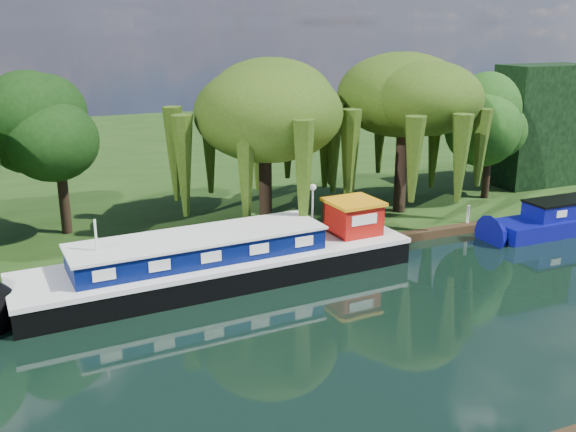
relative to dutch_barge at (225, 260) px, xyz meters
name	(u,v)px	position (x,y,z in m)	size (l,w,h in m)	color
ground	(416,321)	(5.53, -6.84, -0.93)	(120.00, 120.00, 0.00)	black
far_bank	(190,155)	(5.53, 27.16, -0.70)	(120.00, 52.00, 0.45)	black
dutch_barge	(225,260)	(0.00, 0.00, 0.00)	(17.96, 5.16, 3.74)	black
red_dinghy	(190,294)	(-1.88, -0.93, -0.93)	(2.18, 3.06, 0.63)	#96100A
willow_left	(265,113)	(4.27, 5.96, 5.60)	(6.98, 6.98, 8.36)	black
willow_right	(404,109)	(12.33, 5.07, 5.48)	(6.71, 6.71, 8.17)	black
tree_far_mid	(57,133)	(-6.00, 8.45, 4.82)	(4.69, 4.69, 7.68)	black
tree_far_right	(491,125)	(18.96, 5.51, 4.14)	(4.09, 4.09, 6.69)	black
conifer_hedge	(540,125)	(24.53, 7.16, 3.52)	(6.00, 3.00, 8.00)	black
lamppost	(313,195)	(6.03, 3.66, 1.49)	(0.36, 0.36, 2.56)	silver
mooring_posts	(312,236)	(5.03, 1.56, 0.02)	(19.16, 0.16, 1.00)	silver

